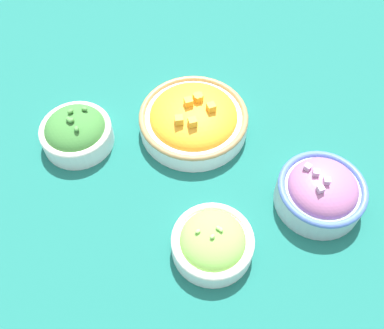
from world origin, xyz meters
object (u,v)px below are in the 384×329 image
bowl_squash (194,119)px  bowl_red_onion (321,191)px  bowl_lettuce (213,242)px  bowl_broccoli (76,132)px

bowl_squash → bowl_red_onion: bearing=8.9°
bowl_lettuce → bowl_red_onion: bowl_red_onion is taller
bowl_lettuce → bowl_squash: bowl_squash is taller
bowl_red_onion → bowl_broccoli: (-0.40, -0.22, -0.00)m
bowl_squash → bowl_lettuce: bearing=-37.1°
bowl_squash → bowl_broccoli: (-0.13, -0.18, 0.00)m
bowl_squash → bowl_broccoli: 0.22m
bowl_lettuce → bowl_squash: (-0.20, 0.15, 0.00)m
bowl_lettuce → bowl_red_onion: size_ratio=0.89×
bowl_lettuce → bowl_squash: 0.25m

